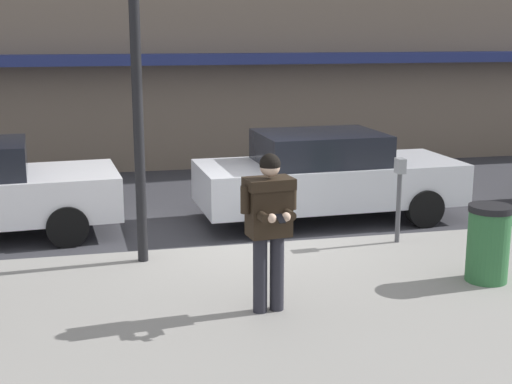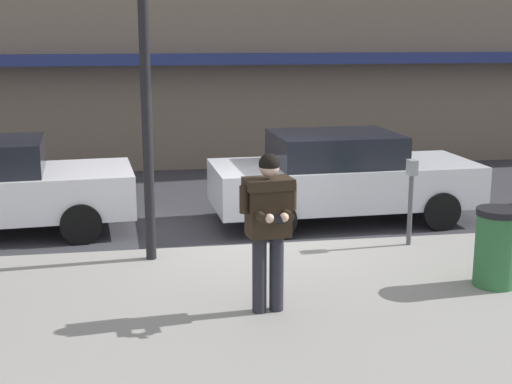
{
  "view_description": "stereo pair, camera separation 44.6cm",
  "coord_description": "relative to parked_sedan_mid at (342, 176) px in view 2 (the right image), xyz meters",
  "views": [
    {
      "loc": [
        -2.06,
        -10.11,
        3.23
      ],
      "look_at": [
        -0.36,
        -2.64,
        1.49
      ],
      "focal_mm": 50.0,
      "sensor_mm": 36.0,
      "label": 1
    },
    {
      "loc": [
        -1.62,
        -10.19,
        3.23
      ],
      "look_at": [
        -0.36,
        -2.64,
        1.49
      ],
      "focal_mm": 50.0,
      "sensor_mm": 36.0,
      "label": 2
    }
  ],
  "objects": [
    {
      "name": "street_lamp_post",
      "position": [
        -3.3,
        -2.02,
        2.35
      ],
      "size": [
        0.36,
        0.36,
        4.88
      ],
      "color": "black",
      "rests_on": "sidewalk"
    },
    {
      "name": "parked_sedan_mid",
      "position": [
        0.0,
        0.0,
        0.0
      ],
      "size": [
        4.56,
        2.05,
        1.54
      ],
      "color": "silver",
      "rests_on": "ground"
    },
    {
      "name": "man_texting_on_phone",
      "position": [
        -2.05,
        -4.15,
        0.46
      ],
      "size": [
        0.65,
        0.61,
        1.81
      ],
      "color": "#23232B",
      "rests_on": "sidewalk"
    },
    {
      "name": "curb_paint_line",
      "position": [
        -0.8,
        -1.32,
        -0.79
      ],
      "size": [
        28.0,
        0.12,
        0.01
      ],
      "primitive_type": "cube",
      "color": "silver",
      "rests_on": "ground"
    },
    {
      "name": "ground_plane",
      "position": [
        -1.8,
        -1.37,
        -0.79
      ],
      "size": [
        80.0,
        80.0,
        0.0
      ],
      "primitive_type": "plane",
      "color": "#333338"
    },
    {
      "name": "trash_bin",
      "position": [
        0.87,
        -3.79,
        -0.16
      ],
      "size": [
        0.55,
        0.55,
        0.98
      ],
      "color": "#2D6638",
      "rests_on": "sidewalk"
    },
    {
      "name": "sidewalk",
      "position": [
        -0.8,
        -4.22,
        -0.72
      ],
      "size": [
        32.0,
        5.3,
        0.14
      ],
      "primitive_type": "cube",
      "color": "gray",
      "rests_on": "ground"
    },
    {
      "name": "parking_meter",
      "position": [
        0.47,
        -1.97,
        0.18
      ],
      "size": [
        0.12,
        0.18,
        1.27
      ],
      "color": "#4C4C51",
      "rests_on": "sidewalk"
    }
  ]
}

